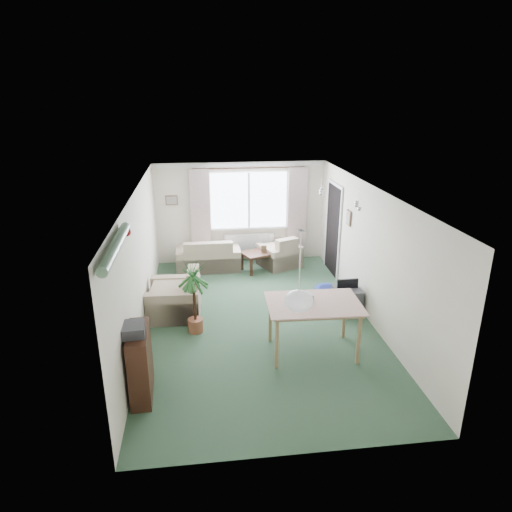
{
  "coord_description": "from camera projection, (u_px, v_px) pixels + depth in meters",
  "views": [
    {
      "loc": [
        -0.96,
        -7.3,
        3.91
      ],
      "look_at": [
        0.0,
        0.3,
        1.15
      ],
      "focal_mm": 32.0,
      "sensor_mm": 36.0,
      "label": 1
    }
  ],
  "objects": [
    {
      "name": "coffee_table",
      "position": [
        264.0,
        260.0,
        10.6
      ],
      "size": [
        1.12,
        0.88,
        0.45
      ],
      "primitive_type": "cube",
      "rotation": [
        0.0,
        0.0,
        0.38
      ],
      "color": "black",
      "rests_on": "ground"
    },
    {
      "name": "doorway",
      "position": [
        333.0,
        230.0,
        10.2
      ],
      "size": [
        0.03,
        0.95,
        2.0
      ],
      "primitive_type": "cube",
      "color": "black"
    },
    {
      "name": "pet_bed",
      "position": [
        328.0,
        291.0,
        9.38
      ],
      "size": [
        0.6,
        0.6,
        0.11
      ],
      "primitive_type": "cylinder",
      "rotation": [
        0.0,
        0.0,
        -0.07
      ],
      "color": "#22339D",
      "rests_on": "ground"
    },
    {
      "name": "wall_picture_back",
      "position": [
        172.0,
        200.0,
        10.55
      ],
      "size": [
        0.28,
        0.03,
        0.22
      ],
      "primitive_type": "cube",
      "color": "brown"
    },
    {
      "name": "tinsel_garland",
      "position": [
        115.0,
        246.0,
        5.1
      ],
      "size": [
        1.6,
        1.6,
        0.12
      ],
      "primitive_type": "cylinder",
      "color": "#196626"
    },
    {
      "name": "curtain_left",
      "position": [
        200.0,
        212.0,
        10.63
      ],
      "size": [
        0.45,
        0.08,
        2.0
      ],
      "primitive_type": "cube",
      "color": "beige"
    },
    {
      "name": "dining_table",
      "position": [
        313.0,
        328.0,
        7.15
      ],
      "size": [
        1.37,
        0.94,
        0.84
      ],
      "primitive_type": "cube",
      "rotation": [
        0.0,
        0.0,
        -0.03
      ],
      "color": "tan",
      "rests_on": "ground"
    },
    {
      "name": "wall_picture_right",
      "position": [
        349.0,
        218.0,
        9.08
      ],
      "size": [
        0.03,
        0.24,
        0.3
      ],
      "primitive_type": "cube",
      "color": "brown"
    },
    {
      "name": "radiator",
      "position": [
        249.0,
        245.0,
        11.11
      ],
      "size": [
        1.2,
        0.1,
        0.55
      ],
      "primitive_type": "cube",
      "color": "white"
    },
    {
      "name": "houseplant",
      "position": [
        194.0,
        298.0,
        7.68
      ],
      "size": [
        0.62,
        0.62,
        1.29
      ],
      "primitive_type": "cylinder",
      "rotation": [
        0.0,
        0.0,
        -0.13
      ],
      "color": "#216130",
      "rests_on": "ground"
    },
    {
      "name": "bookshelf",
      "position": [
        140.0,
        364.0,
        6.09
      ],
      "size": [
        0.3,
        0.81,
        0.98
      ],
      "primitive_type": "cube",
      "rotation": [
        0.0,
        0.0,
        0.04
      ],
      "color": "black",
      "rests_on": "ground"
    },
    {
      "name": "hifi_box",
      "position": [
        133.0,
        329.0,
        5.83
      ],
      "size": [
        0.31,
        0.37,
        0.14
      ],
      "primitive_type": "cube",
      "rotation": [
        0.0,
        0.0,
        0.09
      ],
      "color": "#313236",
      "rests_on": "bookshelf"
    },
    {
      "name": "photo_frame",
      "position": [
        264.0,
        249.0,
        10.45
      ],
      "size": [
        0.12,
        0.05,
        0.16
      ],
      "primitive_type": "cube",
      "rotation": [
        0.0,
        0.0,
        -0.3
      ],
      "color": "brown",
      "rests_on": "coffee_table"
    },
    {
      "name": "gift_box",
      "position": [
        304.0,
        298.0,
        7.07
      ],
      "size": [
        0.29,
        0.24,
        0.12
      ],
      "primitive_type": "cube",
      "rotation": [
        0.0,
        0.0,
        0.26
      ],
      "color": "silver",
      "rests_on": "dining_table"
    },
    {
      "name": "bauble_cluster_b",
      "position": [
        358.0,
        202.0,
        7.41
      ],
      "size": [
        0.2,
        0.2,
        0.2
      ],
      "primitive_type": "sphere",
      "color": "silver"
    },
    {
      "name": "bauble_cluster_a",
      "position": [
        321.0,
        188.0,
        8.49
      ],
      "size": [
        0.2,
        0.2,
        0.2
      ],
      "primitive_type": "sphere",
      "color": "silver"
    },
    {
      "name": "curtain_right",
      "position": [
        297.0,
        209.0,
        10.9
      ],
      "size": [
        0.45,
        0.08,
        2.0
      ],
      "primitive_type": "cube",
      "color": "beige"
    },
    {
      "name": "curtain_rod",
      "position": [
        249.0,
        168.0,
        10.44
      ],
      "size": [
        2.6,
        0.03,
        0.03
      ],
      "primitive_type": "cube",
      "color": "black"
    },
    {
      "name": "window",
      "position": [
        249.0,
        200.0,
        10.78
      ],
      "size": [
        1.8,
        0.03,
        1.3
      ],
      "primitive_type": "cube",
      "color": "white"
    },
    {
      "name": "pendant_lamp",
      "position": [
        299.0,
        301.0,
        5.62
      ],
      "size": [
        0.36,
        0.36,
        0.36
      ],
      "primitive_type": "sphere",
      "color": "white"
    },
    {
      "name": "tv_cube",
      "position": [
        346.0,
        300.0,
        8.55
      ],
      "size": [
        0.48,
        0.53,
        0.47
      ],
      "primitive_type": "cube",
      "rotation": [
        0.0,
        0.0,
        0.02
      ],
      "color": "#38373C",
      "rests_on": "ground"
    },
    {
      "name": "armchair_corner",
      "position": [
        280.0,
        251.0,
        10.77
      ],
      "size": [
        1.08,
        1.06,
        0.75
      ],
      "primitive_type": "cube",
      "rotation": [
        0.0,
        0.0,
        3.54
      ],
      "color": "beige",
      "rests_on": "ground"
    },
    {
      "name": "armchair_left",
      "position": [
        174.0,
        292.0,
        8.37
      ],
      "size": [
        0.98,
        1.03,
        0.88
      ],
      "primitive_type": "cube",
      "rotation": [
        0.0,
        0.0,
        -1.62
      ],
      "color": "beige",
      "rests_on": "ground"
    },
    {
      "name": "sofa",
      "position": [
        208.0,
        254.0,
        10.59
      ],
      "size": [
        1.47,
        0.78,
        0.73
      ],
      "primitive_type": "cube",
      "rotation": [
        0.0,
        0.0,
        3.15
      ],
      "color": "beige",
      "rests_on": "ground"
    },
    {
      "name": "ground",
      "position": [
        258.0,
        321.0,
        8.25
      ],
      "size": [
        6.5,
        6.5,
        0.0
      ],
      "primitive_type": "plane",
      "color": "#2D4C35"
    }
  ]
}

